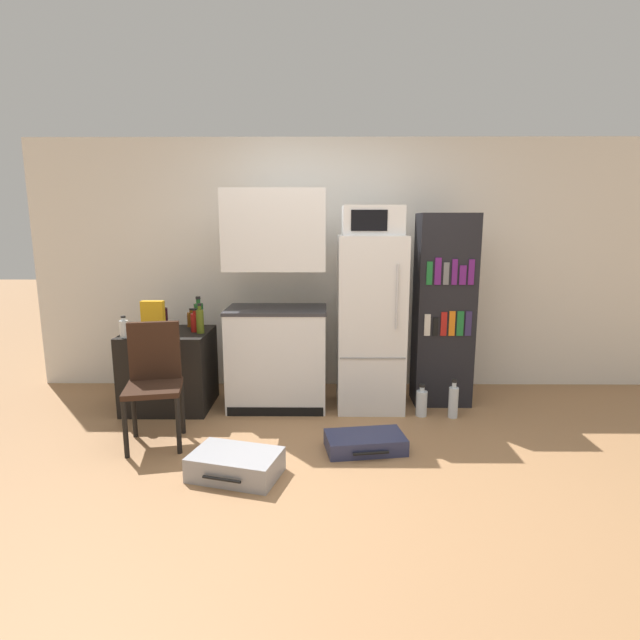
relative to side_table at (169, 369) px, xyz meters
The scene contains 19 objects.
ground_plane 2.00m from the side_table, 40.80° to the right, with size 24.00×24.00×0.00m, color #A3754C.
wall_back 2.03m from the side_table, 23.01° to the left, with size 6.40×0.10×2.46m.
side_table is the anchor object (origin of this frame).
kitchen_hutch 1.12m from the side_table, ahead, with size 0.89×0.56×1.93m.
refrigerator 1.86m from the side_table, ahead, with size 0.58×0.59×1.55m.
microwave 2.24m from the side_table, ahead, with size 0.51×0.45×0.25m.
bookshelf 2.54m from the side_table, ahead, with size 0.51×0.36×1.74m.
bottle_ketchup_red 0.51m from the side_table, ahead, with size 0.08×0.08×0.21m.
bottle_green_tall 0.56m from the side_table, 27.35° to the left, with size 0.08×0.08×0.30m.
bottle_amber_beer 0.51m from the side_table, 54.81° to the left, with size 0.09×0.09×0.17m.
bottle_olive_oil 0.56m from the side_table, 10.21° to the right, with size 0.07×0.07×0.26m.
bottle_wine_dark 0.47m from the side_table, 127.31° to the left, with size 0.08×0.08×0.26m.
bottle_clear_short 0.57m from the side_table, 140.01° to the right, with size 0.07×0.07×0.19m.
cereal_box 0.53m from the side_table, 113.26° to the right, with size 0.19×0.07×0.30m.
chair 0.76m from the side_table, 80.89° to the right, with size 0.47×0.47×0.91m.
suitcase_large_flat 1.94m from the side_table, 27.59° to the right, with size 0.61×0.41×0.12m.
suitcase_small_flat 1.55m from the side_table, 57.65° to the right, with size 0.65×0.50×0.16m.
water_bottle_front 2.53m from the side_table, ahead, with size 0.08×0.08×0.34m.
water_bottle_middle 2.27m from the side_table, ahead, with size 0.10×0.10×0.28m.
Camera 1 is at (-0.09, -3.05, 1.64)m, focal length 28.00 mm.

